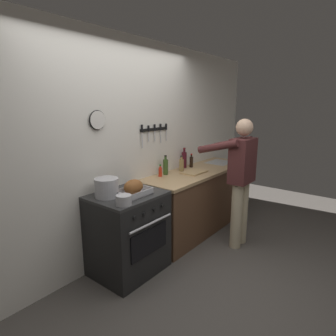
# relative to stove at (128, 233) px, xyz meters

# --- Properties ---
(ground_plane) EXTENTS (8.00, 8.00, 0.00)m
(ground_plane) POSITION_rel_stove_xyz_m (0.22, -0.99, -0.45)
(ground_plane) COLOR #4C4742
(wall_back) EXTENTS (6.00, 0.13, 2.60)m
(wall_back) POSITION_rel_stove_xyz_m (0.22, 0.36, 0.85)
(wall_back) COLOR white
(wall_back) RESTS_ON ground
(counter_block) EXTENTS (2.03, 0.65, 0.90)m
(counter_block) POSITION_rel_stove_xyz_m (1.43, 0.00, 0.01)
(counter_block) COLOR brown
(counter_block) RESTS_ON ground
(stove) EXTENTS (0.76, 0.67, 0.90)m
(stove) POSITION_rel_stove_xyz_m (0.00, 0.00, 0.00)
(stove) COLOR black
(stove) RESTS_ON ground
(person_cook) EXTENTS (0.51, 0.63, 1.66)m
(person_cook) POSITION_rel_stove_xyz_m (1.32, -0.68, 0.50)
(person_cook) COLOR #C6B793
(person_cook) RESTS_ON ground
(roasting_pan) EXTENTS (0.35, 0.26, 0.17)m
(roasting_pan) POSITION_rel_stove_xyz_m (0.02, -0.08, 0.52)
(roasting_pan) COLOR #B7B7BC
(roasting_pan) RESTS_ON stove
(stock_pot) EXTENTS (0.25, 0.25, 0.20)m
(stock_pot) POSITION_rel_stove_xyz_m (-0.19, 0.09, 0.55)
(stock_pot) COLOR #B7B7BC
(stock_pot) RESTS_ON stove
(saucepan) EXTENTS (0.15, 0.15, 0.10)m
(saucepan) POSITION_rel_stove_xyz_m (-0.25, -0.22, 0.50)
(saucepan) COLOR #B7B7BC
(saucepan) RESTS_ON stove
(cutting_board) EXTENTS (0.36, 0.24, 0.02)m
(cutting_board) POSITION_rel_stove_xyz_m (1.24, -0.04, 0.46)
(cutting_board) COLOR tan
(cutting_board) RESTS_ON counter_block
(bottle_soy_sauce) EXTENTS (0.05, 0.05, 0.21)m
(bottle_soy_sauce) POSITION_rel_stove_xyz_m (1.51, 0.18, 0.53)
(bottle_soy_sauce) COLOR black
(bottle_soy_sauce) RESTS_ON counter_block
(bottle_vinegar) EXTENTS (0.07, 0.07, 0.22)m
(bottle_vinegar) POSITION_rel_stove_xyz_m (1.21, 0.16, 0.54)
(bottle_vinegar) COLOR #997F4C
(bottle_vinegar) RESTS_ON counter_block
(bottle_olive_oil) EXTENTS (0.07, 0.07, 0.26)m
(bottle_olive_oil) POSITION_rel_stove_xyz_m (0.92, 0.21, 0.56)
(bottle_olive_oil) COLOR #385623
(bottle_olive_oil) RESTS_ON counter_block
(bottle_hot_sauce) EXTENTS (0.05, 0.05, 0.16)m
(bottle_hot_sauce) POSITION_rel_stove_xyz_m (0.79, 0.19, 0.51)
(bottle_hot_sauce) COLOR red
(bottle_hot_sauce) RESTS_ON counter_block
(bottle_wine_red) EXTENTS (0.07, 0.07, 0.30)m
(bottle_wine_red) POSITION_rel_stove_xyz_m (1.41, 0.25, 0.58)
(bottle_wine_red) COLOR #47141E
(bottle_wine_red) RESTS_ON counter_block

